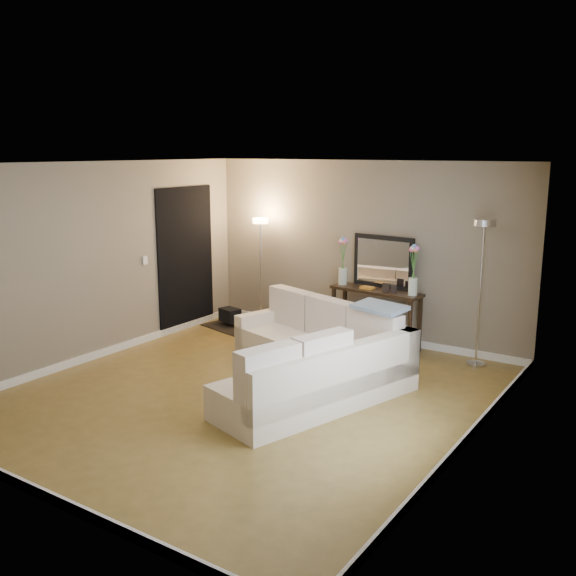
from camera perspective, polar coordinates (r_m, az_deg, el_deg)
The scene contains 23 objects.
floor at distance 7.47m, azimuth -3.43°, elevation -9.41°, with size 5.00×5.50×0.01m, color olive.
ceiling at distance 6.95m, azimuth -3.71°, elevation 11.03°, with size 5.00×5.50×0.01m, color white.
wall_back at distance 9.41m, azimuth 6.61°, elevation 3.30°, with size 5.00×0.02×2.60m, color gray.
wall_front at distance 5.23m, azimuth -22.12°, elevation -4.74°, with size 5.00×0.02×2.60m, color gray.
wall_left at distance 8.82m, azimuth -16.72°, elevation 2.26°, with size 0.02×5.50×2.60m, color gray.
wall_right at distance 5.97m, azimuth 16.08°, elevation -2.29°, with size 0.02×5.50×2.60m, color gray.
baseboard_back at distance 9.66m, azimuth 6.36°, elevation -4.07°, with size 5.00×0.03×0.10m, color white.
baseboard_front at distance 5.72m, azimuth -20.87°, elevation -16.77°, with size 5.00×0.03×0.10m, color white.
baseboard_left at distance 9.09m, azimuth -16.14°, elevation -5.54°, with size 0.03×5.50×0.10m, color white.
baseboard_right at distance 6.39m, azimuth 15.19°, elevation -13.18°, with size 0.03×5.50×0.10m, color white.
doorway at distance 9.98m, azimuth -9.07°, elevation 2.57°, with size 0.02×1.20×2.20m, color black.
switch_plate at distance 9.37m, azimuth -12.59°, elevation 2.42°, with size 0.02×0.08×0.12m, color white.
sectional_sofa at distance 7.67m, azimuth 2.41°, elevation -6.19°, with size 2.64×3.02×0.88m.
throw_blanket at distance 7.61m, azimuth 8.14°, elevation -1.70°, with size 0.63×0.36×0.05m, color gray.
console_table at distance 9.18m, azimuth 7.34°, elevation -2.27°, with size 1.37×0.49×0.82m.
leaning_mirror at distance 9.13m, azimuth 8.47°, elevation 2.32°, with size 0.95×0.13×0.74m.
table_decor at distance 9.02m, azimuth 7.70°, elevation -0.02°, with size 0.57×0.15×0.13m.
flower_vase_left at distance 9.30m, azimuth 4.90°, elevation 2.07°, with size 0.16×0.13×0.71m.
flower_vase_right at distance 8.73m, azimuth 11.08°, elevation 1.22°, with size 0.16×0.13×0.71m.
floor_lamp_lit at distance 10.02m, azimuth -2.43°, elevation 3.36°, with size 0.29×0.29×1.70m.
floor_lamp_unlit at distance 8.42m, azimuth 16.86°, elevation 2.09°, with size 0.30×0.30×1.90m.
charcoal_rug at distance 10.15m, azimuth -4.12°, elevation -3.46°, with size 1.11×0.83×0.01m, color black.
black_bag at distance 10.20m, azimuth -5.19°, elevation -2.38°, with size 0.31×0.22×0.20m, color black.
Camera 1 is at (4.19, -5.54, 2.75)m, focal length 40.00 mm.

